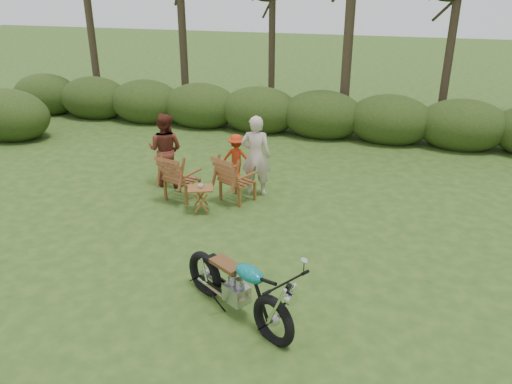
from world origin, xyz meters
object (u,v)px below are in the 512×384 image
(lawn_chair_right, at_px, (238,200))
(lawn_chair_left, at_px, (183,198))
(motorcycle, at_px, (237,313))
(adult_b, at_px, (168,184))
(side_table, at_px, (201,200))
(adult_a, at_px, (256,194))
(child, at_px, (237,179))
(cup, at_px, (201,186))

(lawn_chair_right, xyz_separation_m, lawn_chair_left, (-1.18, -0.26, 0.00))
(motorcycle, relative_size, lawn_chair_left, 2.02)
(lawn_chair_left, bearing_deg, lawn_chair_right, -154.45)
(adult_b, bearing_deg, side_table, 137.85)
(lawn_chair_left, height_order, side_table, side_table)
(lawn_chair_right, relative_size, adult_a, 0.58)
(child, bearing_deg, side_table, 77.21)
(lawn_chair_right, height_order, cup, cup)
(cup, bearing_deg, adult_b, 139.20)
(motorcycle, height_order, lawn_chair_left, motorcycle)
(lawn_chair_left, bearing_deg, adult_b, -29.78)
(child, bearing_deg, motorcycle, 99.36)
(side_table, relative_size, adult_a, 0.31)
(cup, bearing_deg, lawn_chair_left, 141.26)
(motorcycle, xyz_separation_m, child, (-1.72, 4.97, 0.00))
(side_table, relative_size, cup, 4.81)
(lawn_chair_right, relative_size, cup, 9.15)
(lawn_chair_left, bearing_deg, adult_a, -140.73)
(motorcycle, height_order, child, motorcycle)
(adult_a, relative_size, child, 1.60)
(lawn_chair_left, xyz_separation_m, child, (0.76, 1.42, 0.00))
(motorcycle, bearing_deg, adult_b, 158.42)
(adult_a, bearing_deg, lawn_chair_right, 51.78)
(lawn_chair_right, height_order, side_table, side_table)
(side_table, height_order, adult_b, adult_b)
(motorcycle, height_order, adult_a, adult_a)
(lawn_chair_left, distance_m, side_table, 0.88)
(lawn_chair_right, height_order, adult_b, adult_b)
(adult_a, xyz_separation_m, child, (-0.70, 0.70, 0.00))
(lawn_chair_right, bearing_deg, cup, 81.62)
(cup, height_order, adult_b, adult_b)
(lawn_chair_left, bearing_deg, child, -105.15)
(adult_a, distance_m, adult_b, 2.14)
(lawn_chair_left, relative_size, cup, 9.21)
(lawn_chair_left, xyz_separation_m, side_table, (0.65, -0.53, 0.27))
(motorcycle, distance_m, cup, 3.57)
(motorcycle, height_order, cup, cup)
(side_table, bearing_deg, adult_a, 57.34)
(motorcycle, distance_m, child, 5.26)
(lawn_chair_right, distance_m, lawn_chair_left, 1.21)
(cup, xyz_separation_m, child, (0.09, 1.96, -0.59))
(lawn_chair_right, xyz_separation_m, child, (-0.42, 1.16, 0.00))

